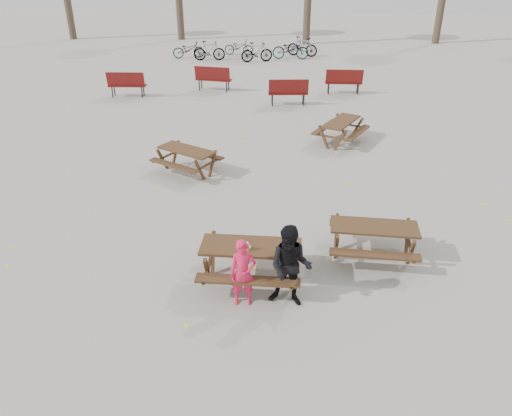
# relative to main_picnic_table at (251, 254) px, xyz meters

# --- Properties ---
(ground) EXTENTS (80.00, 80.00, 0.00)m
(ground) POSITION_rel_main_picnic_table_xyz_m (0.00, 0.00, -0.59)
(ground) COLOR gray
(ground) RESTS_ON ground
(main_picnic_table) EXTENTS (1.80, 1.45, 0.78)m
(main_picnic_table) POSITION_rel_main_picnic_table_xyz_m (0.00, 0.00, 0.00)
(main_picnic_table) COLOR #331B12
(main_picnic_table) RESTS_ON ground
(food_tray) EXTENTS (0.18, 0.11, 0.03)m
(food_tray) POSITION_rel_main_picnic_table_xyz_m (-0.09, -0.09, 0.21)
(food_tray) COLOR white
(food_tray) RESTS_ON main_picnic_table
(bread_roll) EXTENTS (0.14, 0.06, 0.05)m
(bread_roll) POSITION_rel_main_picnic_table_xyz_m (-0.09, -0.09, 0.25)
(bread_roll) COLOR tan
(bread_roll) RESTS_ON food_tray
(soda_bottle) EXTENTS (0.07, 0.07, 0.17)m
(soda_bottle) POSITION_rel_main_picnic_table_xyz_m (-0.05, -0.16, 0.26)
(soda_bottle) COLOR silver
(soda_bottle) RESTS_ON main_picnic_table
(child) EXTENTS (0.49, 0.35, 1.24)m
(child) POSITION_rel_main_picnic_table_xyz_m (-0.08, -0.63, 0.03)
(child) COLOR #E31C48
(child) RESTS_ON ground
(adult) EXTENTS (0.81, 0.67, 1.51)m
(adult) POSITION_rel_main_picnic_table_xyz_m (0.72, -0.57, 0.17)
(adult) COLOR black
(adult) RESTS_ON ground
(picnic_table_east) EXTENTS (1.74, 1.43, 0.72)m
(picnic_table_east) POSITION_rel_main_picnic_table_xyz_m (2.29, 1.00, -0.23)
(picnic_table_east) COLOR #331B12
(picnic_table_east) RESTS_ON ground
(picnic_table_north) EXTENTS (1.99, 1.87, 0.68)m
(picnic_table_north) POSITION_rel_main_picnic_table_xyz_m (-2.20, 4.75, -0.25)
(picnic_table_north) COLOR #331B12
(picnic_table_north) RESTS_ON ground
(picnic_table_far) EXTENTS (1.89, 2.04, 0.70)m
(picnic_table_far) POSITION_rel_main_picnic_table_xyz_m (2.07, 7.45, -0.24)
(picnic_table_far) COLOR #331B12
(picnic_table_far) RESTS_ON ground
(park_bench_row) EXTENTS (10.27, 2.53, 1.03)m
(park_bench_row) POSITION_rel_main_picnic_table_xyz_m (-1.55, 12.47, -0.07)
(park_bench_row) COLOR maroon
(park_bench_row) RESTS_ON ground
(bicycle_row) EXTENTS (7.87, 2.66, 1.02)m
(bicycle_row) POSITION_rel_main_picnic_table_xyz_m (-1.91, 19.94, -0.11)
(bicycle_row) COLOR black
(bicycle_row) RESTS_ON ground
(fallen_leaves) EXTENTS (11.00, 11.00, 0.01)m
(fallen_leaves) POSITION_rel_main_picnic_table_xyz_m (0.50, 2.50, -0.58)
(fallen_leaves) COLOR gold
(fallen_leaves) RESTS_ON ground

